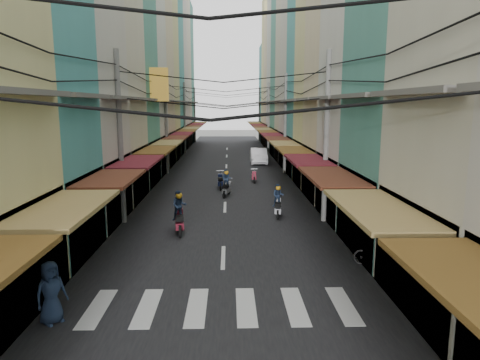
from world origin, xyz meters
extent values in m
plane|color=slate|center=(0.00, 0.00, 0.00)|extent=(160.00, 160.00, 0.00)
cube|color=black|center=(0.00, 20.00, 0.01)|extent=(10.00, 80.00, 0.02)
cube|color=gray|center=(-6.50, 20.00, 0.03)|extent=(3.00, 80.00, 0.06)
cube|color=gray|center=(6.50, 20.00, 0.03)|extent=(3.00, 80.00, 0.06)
cube|color=silver|center=(-3.50, -6.00, 0.03)|extent=(0.55, 2.40, 0.01)
cube|color=silver|center=(-2.10, -6.00, 0.03)|extent=(0.55, 2.40, 0.01)
cube|color=silver|center=(-0.70, -6.00, 0.03)|extent=(0.55, 2.40, 0.01)
cube|color=silver|center=(0.70, -6.00, 0.03)|extent=(0.55, 2.40, 0.01)
cube|color=silver|center=(2.10, -6.00, 0.03)|extent=(0.55, 2.40, 0.01)
cube|color=silver|center=(3.50, -6.00, 0.03)|extent=(0.55, 2.40, 0.01)
cube|color=black|center=(-5.60, -6.27, 1.60)|extent=(1.20, 4.52, 3.20)
cube|color=olive|center=(-4.10, -6.27, 3.00)|extent=(1.80, 4.33, 0.12)
cube|color=#595651|center=(-4.75, -6.27, 6.00)|extent=(0.50, 4.23, 0.15)
cube|color=black|center=(-5.60, -1.76, 1.60)|extent=(1.20, 4.13, 3.20)
cube|color=#5E2C1B|center=(-4.10, -1.76, 3.00)|extent=(1.80, 3.96, 0.12)
cube|color=#595651|center=(-4.75, -1.76, 6.00)|extent=(0.50, 3.87, 0.15)
cube|color=black|center=(-5.60, 2.96, 1.60)|extent=(1.20, 4.94, 3.20)
cube|color=maroon|center=(-4.10, 2.96, 3.00)|extent=(1.80, 4.73, 0.12)
cube|color=#595651|center=(-4.75, 2.96, 6.00)|extent=(0.50, 4.63, 0.15)
cube|color=beige|center=(-8.00, 8.00, 8.72)|extent=(6.00, 4.95, 17.43)
cube|color=black|center=(-5.60, 8.00, 1.60)|extent=(1.20, 4.75, 3.20)
cube|color=brown|center=(-4.10, 8.00, 3.00)|extent=(1.80, 4.56, 0.12)
cube|color=#595651|center=(-4.75, 8.00, 6.00)|extent=(0.50, 4.46, 0.15)
cube|color=teal|center=(-8.00, 12.98, 8.16)|extent=(6.00, 4.99, 16.32)
cube|color=black|center=(-5.60, 12.98, 1.60)|extent=(1.20, 4.80, 3.20)
cube|color=olive|center=(-4.10, 12.98, 3.00)|extent=(1.80, 4.60, 0.12)
cube|color=#595651|center=(-4.75, 12.98, 6.00)|extent=(0.50, 4.50, 0.15)
cube|color=beige|center=(-8.00, 17.80, 11.44)|extent=(6.00, 4.65, 22.87)
cube|color=black|center=(-5.60, 17.80, 1.60)|extent=(1.20, 4.46, 3.20)
cube|color=#5E2C1B|center=(-4.10, 17.80, 3.00)|extent=(1.80, 4.27, 0.12)
cube|color=#595651|center=(-4.75, 17.80, 6.00)|extent=(0.50, 4.18, 0.15)
cube|color=beige|center=(-8.00, 22.57, 10.29)|extent=(6.00, 4.89, 20.58)
cube|color=black|center=(-5.60, 22.57, 1.60)|extent=(1.20, 4.70, 3.20)
cube|color=maroon|center=(-4.10, 22.57, 3.00)|extent=(1.80, 4.50, 0.12)
cube|color=#595651|center=(-4.75, 22.57, 6.00)|extent=(0.50, 4.40, 0.15)
cube|color=#D1C782|center=(-8.00, 27.27, 9.22)|extent=(6.00, 4.52, 18.44)
cube|color=black|center=(-5.60, 27.27, 1.60)|extent=(1.20, 4.34, 3.20)
cube|color=brown|center=(-4.10, 27.27, 3.00)|extent=(1.80, 4.16, 0.12)
cube|color=#595651|center=(-4.75, 27.27, 6.00)|extent=(0.50, 4.07, 0.15)
cube|color=teal|center=(-8.00, 32.13, 10.31)|extent=(6.00, 5.20, 20.63)
cube|color=black|center=(-5.60, 32.13, 1.60)|extent=(1.20, 4.99, 3.20)
cube|color=olive|center=(-4.10, 32.13, 3.00)|extent=(1.80, 4.78, 0.12)
cube|color=#595651|center=(-4.75, 32.13, 6.00)|extent=(0.50, 4.68, 0.15)
cube|color=beige|center=(-8.00, 37.20, 11.85)|extent=(6.00, 4.94, 23.70)
cube|color=black|center=(-5.60, 37.20, 1.60)|extent=(1.20, 4.74, 3.20)
cube|color=#5E2C1B|center=(-4.10, 37.20, 3.00)|extent=(1.80, 4.55, 0.12)
cube|color=#595651|center=(-4.75, 37.20, 6.00)|extent=(0.50, 4.45, 0.15)
cube|color=beige|center=(-8.00, 42.14, 10.56)|extent=(6.00, 4.96, 21.12)
cube|color=black|center=(-5.60, 42.14, 1.60)|extent=(1.20, 4.76, 3.20)
cube|color=maroon|center=(-4.10, 42.14, 3.00)|extent=(1.80, 4.56, 0.12)
cube|color=#595651|center=(-4.75, 42.14, 6.00)|extent=(0.50, 4.46, 0.15)
cube|color=teal|center=(-8.00, 47.14, 9.95)|extent=(6.00, 5.04, 19.90)
cube|color=black|center=(-5.60, 47.14, 1.60)|extent=(1.20, 4.84, 3.20)
cube|color=brown|center=(-4.10, 47.14, 3.00)|extent=(1.80, 4.64, 0.12)
cube|color=#595651|center=(-4.75, 47.14, 6.00)|extent=(0.50, 4.54, 0.15)
cube|color=brown|center=(-4.40, 12.00, 7.00)|extent=(1.20, 0.40, 2.20)
cube|color=black|center=(5.60, -6.55, 1.60)|extent=(1.20, 4.78, 3.20)
cube|color=olive|center=(4.10, -6.55, 3.00)|extent=(1.80, 4.58, 0.12)
cube|color=#595651|center=(4.75, -6.55, 6.00)|extent=(0.50, 4.48, 0.15)
cube|color=teal|center=(8.00, -1.55, 7.54)|extent=(6.00, 5.03, 15.08)
cube|color=black|center=(5.60, -1.55, 1.60)|extent=(1.20, 4.83, 3.20)
cube|color=#5E2C1B|center=(4.10, -1.55, 3.00)|extent=(1.80, 4.63, 0.12)
cube|color=#595651|center=(4.75, -1.55, 6.00)|extent=(0.50, 4.53, 0.15)
cube|color=black|center=(5.60, 3.36, 1.60)|extent=(1.20, 4.60, 3.20)
cube|color=maroon|center=(4.10, 3.36, 3.00)|extent=(1.80, 4.41, 0.12)
cube|color=#595651|center=(4.75, 3.36, 6.00)|extent=(0.50, 4.31, 0.15)
cube|color=beige|center=(8.00, 8.02, 10.37)|extent=(6.00, 4.52, 20.74)
cube|color=black|center=(5.60, 8.02, 1.60)|extent=(1.20, 4.34, 3.20)
cube|color=brown|center=(4.10, 8.02, 3.00)|extent=(1.80, 4.16, 0.12)
cube|color=#595651|center=(4.75, 8.02, 6.00)|extent=(0.50, 4.07, 0.15)
cube|color=#D1C782|center=(8.00, 12.34, 7.06)|extent=(6.00, 4.12, 14.13)
cube|color=black|center=(5.60, 12.34, 1.60)|extent=(1.20, 3.96, 3.20)
cube|color=olive|center=(4.10, 12.34, 3.00)|extent=(1.80, 3.79, 0.12)
cube|color=#595651|center=(4.75, 12.34, 6.00)|extent=(0.50, 3.71, 0.15)
cube|color=teal|center=(8.00, 16.61, 8.84)|extent=(6.00, 4.40, 17.68)
cube|color=black|center=(5.60, 16.61, 1.60)|extent=(1.20, 4.23, 3.20)
cube|color=#5E2C1B|center=(4.10, 16.61, 3.00)|extent=(1.80, 4.05, 0.12)
cube|color=#595651|center=(4.75, 16.61, 6.00)|extent=(0.50, 3.96, 0.15)
cube|color=beige|center=(8.00, 21.13, 11.30)|extent=(6.00, 4.64, 22.59)
cube|color=black|center=(5.60, 21.13, 1.60)|extent=(1.20, 4.45, 3.20)
cube|color=maroon|center=(4.10, 21.13, 3.00)|extent=(1.80, 4.26, 0.12)
cube|color=#595651|center=(4.75, 21.13, 6.00)|extent=(0.50, 4.17, 0.15)
cube|color=beige|center=(8.00, 25.45, 10.63)|extent=(6.00, 4.00, 21.25)
cube|color=black|center=(5.60, 25.45, 1.60)|extent=(1.20, 3.84, 3.20)
cube|color=brown|center=(4.10, 25.45, 3.00)|extent=(1.80, 3.68, 0.12)
cube|color=#595651|center=(4.75, 25.45, 6.00)|extent=(0.50, 3.60, 0.15)
cube|color=teal|center=(8.00, 29.95, 11.16)|extent=(6.00, 5.01, 22.33)
cube|color=black|center=(5.60, 29.95, 1.60)|extent=(1.20, 4.81, 3.20)
cube|color=olive|center=(4.10, 29.95, 3.00)|extent=(1.80, 4.61, 0.12)
cube|color=#595651|center=(4.75, 29.95, 6.00)|extent=(0.50, 4.51, 0.15)
cube|color=beige|center=(8.00, 34.96, 9.86)|extent=(6.00, 5.00, 19.71)
cube|color=black|center=(5.60, 34.96, 1.60)|extent=(1.20, 4.80, 3.20)
cube|color=#5E2C1B|center=(4.10, 34.96, 3.00)|extent=(1.80, 4.60, 0.12)
cube|color=#595651|center=(4.75, 34.96, 6.00)|extent=(0.50, 4.50, 0.15)
cube|color=beige|center=(8.00, 39.61, 8.43)|extent=(6.00, 4.32, 16.86)
cube|color=black|center=(5.60, 39.61, 1.60)|extent=(1.20, 4.15, 3.20)
cube|color=maroon|center=(4.10, 39.61, 3.00)|extent=(1.80, 3.97, 0.12)
cube|color=#595651|center=(4.75, 39.61, 6.00)|extent=(0.50, 3.89, 0.15)
cube|color=#D1C782|center=(8.00, 43.94, 9.98)|extent=(6.00, 4.33, 19.96)
cube|color=black|center=(5.60, 43.94, 1.60)|extent=(1.20, 4.16, 3.20)
cube|color=brown|center=(4.10, 43.94, 3.00)|extent=(1.80, 3.99, 0.12)
cube|color=#595651|center=(4.75, 43.94, 6.00)|extent=(0.50, 3.90, 0.15)
cube|color=teal|center=(8.00, 48.54, 7.17)|extent=(6.00, 4.88, 14.34)
cube|color=black|center=(5.60, 48.54, 1.60)|extent=(1.20, 4.68, 3.20)
cube|color=olive|center=(4.10, 48.54, 3.00)|extent=(1.80, 4.49, 0.12)
cube|color=#595651|center=(4.75, 48.54, 6.00)|extent=(0.50, 4.39, 0.15)
cylinder|color=gray|center=(-4.90, 3.00, 4.10)|extent=(0.26, 0.26, 8.20)
cylinder|color=gray|center=(4.90, 3.00, 4.10)|extent=(0.26, 0.26, 8.20)
cylinder|color=gray|center=(-4.90, 18.00, 4.10)|extent=(0.26, 0.26, 8.20)
cylinder|color=gray|center=(4.90, 18.00, 4.10)|extent=(0.26, 0.26, 8.20)
cylinder|color=gray|center=(-4.90, 33.00, 4.10)|extent=(0.26, 0.26, 8.20)
cylinder|color=gray|center=(4.90, 33.00, 4.10)|extent=(0.26, 0.26, 8.20)
cylinder|color=gray|center=(-4.90, 48.00, 4.10)|extent=(0.26, 0.26, 8.20)
cylinder|color=gray|center=(4.90, 48.00, 4.10)|extent=(0.26, 0.26, 8.20)
imported|color=white|center=(3.16, 24.19, 0.00)|extent=(5.21, 2.11, 1.83)
imported|color=black|center=(5.50, -3.00, 0.00)|extent=(1.65, 1.05, 1.06)
cylinder|color=black|center=(-1.98, 1.87, 0.28)|extent=(0.11, 0.55, 0.55)
cylinder|color=black|center=(-1.98, 0.48, 0.28)|extent=(0.11, 0.55, 0.55)
cube|color=maroon|center=(-1.98, 1.18, 0.45)|extent=(0.36, 1.23, 0.30)
cube|color=black|center=(-1.98, 0.91, 0.77)|extent=(0.34, 0.59, 0.19)
cube|color=maroon|center=(-1.98, 1.76, 0.69)|extent=(0.32, 0.30, 0.59)
imported|color=#1F2E4A|center=(-1.98, 1.18, 0.59)|extent=(0.56, 0.40, 1.41)
sphere|color=orange|center=(-1.98, 1.18, 1.65)|extent=(0.30, 0.30, 0.30)
cylinder|color=black|center=(2.74, 4.52, 0.24)|extent=(0.09, 0.49, 0.49)
cylinder|color=black|center=(2.74, 3.30, 0.24)|extent=(0.09, 0.49, 0.49)
cube|color=gray|center=(2.74, 3.91, 0.39)|extent=(0.32, 1.08, 0.26)
cube|color=black|center=(2.74, 3.68, 0.68)|extent=(0.30, 0.52, 0.17)
cube|color=gray|center=(2.74, 4.43, 0.61)|extent=(0.28, 0.26, 0.52)
imported|color=#1F2E4A|center=(2.74, 3.91, 0.52)|extent=(0.49, 0.35, 1.24)
sphere|color=orange|center=(2.74, 3.91, 1.45)|extent=(0.26, 0.26, 0.26)
cylinder|color=black|center=(0.08, 9.47, 0.25)|extent=(0.09, 0.49, 0.49)
cylinder|color=black|center=(0.08, 8.24, 0.25)|extent=(0.09, 0.49, 0.49)
cube|color=gray|center=(0.08, 8.86, 0.40)|extent=(0.32, 1.09, 0.27)
cube|color=black|center=(0.08, 8.62, 0.68)|extent=(0.30, 0.52, 0.17)
cube|color=gray|center=(0.08, 9.38, 0.62)|extent=(0.28, 0.27, 0.52)
imported|color=#1F2E4A|center=(0.08, 8.86, 0.52)|extent=(0.50, 0.35, 1.26)
sphere|color=orange|center=(0.08, 8.86, 1.47)|extent=(0.27, 0.27, 0.27)
cylinder|color=black|center=(2.08, 14.52, 0.25)|extent=(0.10, 0.50, 0.50)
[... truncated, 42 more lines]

